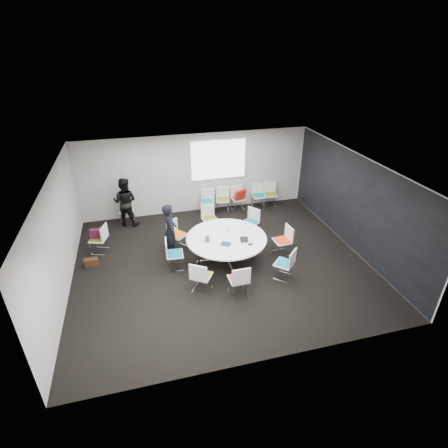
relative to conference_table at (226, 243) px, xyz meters
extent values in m
cube|color=black|center=(-0.19, -0.11, -0.56)|extent=(8.00, 7.00, 0.04)
cube|color=white|center=(-0.19, -0.11, 2.28)|extent=(8.00, 7.00, 0.04)
cube|color=#B9B3AE|center=(-0.19, 3.41, 0.86)|extent=(8.00, 0.04, 2.80)
cube|color=#B9B3AE|center=(-0.19, -3.63, 0.86)|extent=(8.00, 0.04, 2.80)
cube|color=#B9B3AE|center=(-4.21, -0.11, 0.86)|extent=(0.04, 7.00, 2.80)
cube|color=#B9B3AE|center=(3.83, -0.11, 0.86)|extent=(0.04, 7.00, 2.80)
cube|color=black|center=(3.80, -0.11, 0.86)|extent=(0.01, 6.94, 2.74)
cube|color=silver|center=(0.00, 0.00, -0.50)|extent=(0.90, 0.90, 0.08)
cylinder|color=silver|center=(0.00, 0.00, -0.18)|extent=(0.10, 0.10, 0.65)
cylinder|color=white|center=(0.00, 0.00, 0.17)|extent=(2.24, 2.24, 0.04)
cube|color=white|center=(0.61, 3.35, 1.31)|extent=(1.90, 0.03, 1.35)
cube|color=silver|center=(1.63, -0.13, -0.33)|extent=(0.45, 0.45, 0.42)
cube|color=white|center=(1.63, -0.13, -0.10)|extent=(0.47, 0.49, 0.04)
cube|color=red|center=(1.63, -0.13, -0.07)|extent=(0.41, 0.43, 0.03)
cube|color=white|center=(1.84, -0.11, 0.13)|extent=(0.07, 0.46, 0.42)
cube|color=silver|center=(1.07, 1.15, -0.33)|extent=(0.59, 0.59, 0.42)
cube|color=white|center=(1.07, 1.15, -0.10)|extent=(0.63, 0.63, 0.04)
cube|color=#0A6885|center=(1.07, 1.15, -0.07)|extent=(0.54, 0.55, 0.03)
cube|color=white|center=(1.25, 1.27, 0.13)|extent=(0.30, 0.40, 0.42)
cube|color=silver|center=(-0.09, 1.67, -0.33)|extent=(0.49, 0.49, 0.42)
cube|color=white|center=(-0.09, 1.67, -0.10)|extent=(0.54, 0.52, 0.04)
cube|color=#626B15|center=(-0.09, 1.67, -0.07)|extent=(0.47, 0.45, 0.03)
cube|color=white|center=(-0.13, 1.88, 0.13)|extent=(0.46, 0.12, 0.42)
cube|color=silver|center=(-1.24, 0.95, -0.33)|extent=(0.59, 0.59, 0.42)
cube|color=white|center=(-1.24, 0.95, -0.10)|extent=(0.64, 0.63, 0.04)
cube|color=orange|center=(-1.24, 0.95, -0.07)|extent=(0.55, 0.55, 0.03)
cube|color=white|center=(-1.38, 1.11, 0.13)|extent=(0.37, 0.33, 0.42)
cube|color=silver|center=(-1.46, -0.03, -0.33)|extent=(0.45, 0.45, 0.42)
cube|color=white|center=(-1.46, -0.03, -0.10)|extent=(0.47, 0.49, 0.04)
cube|color=#0C6085|center=(-1.46, -0.03, -0.07)|extent=(0.41, 0.43, 0.03)
cube|color=white|center=(-1.67, -0.02, 0.13)|extent=(0.07, 0.46, 0.42)
cube|color=silver|center=(-0.95, -1.17, -0.33)|extent=(0.58, 0.58, 0.42)
cube|color=white|center=(-0.95, -1.17, -0.10)|extent=(0.63, 0.62, 0.04)
cube|color=#686F16|center=(-0.95, -1.17, -0.07)|extent=(0.54, 0.54, 0.03)
cube|color=white|center=(-1.06, -1.34, 0.13)|extent=(0.40, 0.28, 0.42)
cube|color=silver|center=(-0.10, -1.53, -0.33)|extent=(0.43, 0.43, 0.42)
cube|color=white|center=(-0.10, -1.53, -0.10)|extent=(0.47, 0.45, 0.04)
cube|color=red|center=(-0.10, -1.53, -0.07)|extent=(0.41, 0.39, 0.03)
cube|color=white|center=(-0.10, -1.74, 0.13)|extent=(0.46, 0.05, 0.42)
cube|color=silver|center=(1.24, -1.20, -0.33)|extent=(0.59, 0.59, 0.42)
cube|color=white|center=(1.24, -1.20, -0.10)|extent=(0.64, 0.64, 0.04)
cube|color=#097789|center=(1.24, -1.20, -0.07)|extent=(0.55, 0.55, 0.03)
cube|color=white|center=(1.38, -1.35, 0.13)|extent=(0.35, 0.35, 0.42)
cube|color=silver|center=(0.11, 3.01, -0.33)|extent=(0.52, 0.52, 0.42)
cube|color=white|center=(0.11, 3.01, -0.10)|extent=(0.56, 0.55, 0.04)
cube|color=#09807F|center=(0.11, 3.01, -0.07)|extent=(0.49, 0.47, 0.03)
cube|color=white|center=(0.17, 3.21, 0.13)|extent=(0.45, 0.16, 0.42)
cube|color=silver|center=(0.68, 3.04, -0.33)|extent=(0.51, 0.51, 0.42)
cube|color=white|center=(0.68, 3.04, -0.10)|extent=(0.55, 0.54, 0.04)
cube|color=olive|center=(0.68, 3.04, -0.07)|extent=(0.48, 0.46, 0.03)
cube|color=white|center=(0.72, 3.24, 0.13)|extent=(0.46, 0.14, 0.42)
cube|color=silver|center=(1.25, 3.01, -0.33)|extent=(0.46, 0.46, 0.42)
cube|color=white|center=(1.25, 3.01, -0.10)|extent=(0.50, 0.48, 0.04)
cube|color=red|center=(1.25, 3.01, -0.07)|extent=(0.44, 0.42, 0.03)
cube|color=white|center=(1.23, 3.21, 0.13)|extent=(0.46, 0.08, 0.42)
cube|color=silver|center=(2.05, 3.04, -0.33)|extent=(0.45, 0.45, 0.42)
cube|color=white|center=(2.05, 3.04, -0.10)|extent=(0.49, 0.47, 0.04)
cube|color=#0A7B6D|center=(2.05, 3.04, -0.07)|extent=(0.42, 0.40, 0.03)
cube|color=white|center=(2.06, 3.25, 0.13)|extent=(0.46, 0.06, 0.42)
cube|color=silver|center=(2.51, 3.04, -0.33)|extent=(0.48, 0.48, 0.42)
cube|color=white|center=(2.51, 3.04, -0.10)|extent=(0.53, 0.51, 0.04)
cube|color=olive|center=(2.51, 3.04, -0.07)|extent=(0.46, 0.44, 0.03)
cube|color=white|center=(2.55, 3.24, 0.13)|extent=(0.46, 0.11, 0.42)
cube|color=silver|center=(-3.51, 1.33, -0.33)|extent=(0.53, 0.53, 0.42)
cube|color=white|center=(-3.51, 1.33, -0.10)|extent=(0.57, 0.58, 0.04)
cube|color=olive|center=(-3.51, 1.33, -0.07)|extent=(0.49, 0.50, 0.03)
cube|color=white|center=(-3.31, 1.26, 0.13)|extent=(0.18, 0.45, 0.42)
cube|color=silver|center=(-2.69, 3.04, -0.33)|extent=(0.45, 0.45, 0.42)
cube|color=white|center=(-2.69, 3.04, -0.10)|extent=(0.49, 0.47, 0.04)
cube|color=#5E6D15|center=(-2.69, 3.04, -0.07)|extent=(0.42, 0.41, 0.03)
cube|color=white|center=(-2.67, 3.25, 0.13)|extent=(0.46, 0.07, 0.42)
imported|color=black|center=(-1.48, 0.61, 0.28)|extent=(0.43, 0.62, 1.64)
imported|color=black|center=(-2.69, 2.89, 0.29)|extent=(0.97, 0.87, 1.66)
imported|color=#333338|center=(-0.50, 0.03, 0.20)|extent=(0.25, 0.35, 0.03)
cube|color=silver|center=(-0.62, -0.04, 0.32)|extent=(0.08, 0.30, 0.22)
cube|color=black|center=(0.44, -0.25, 0.20)|extent=(0.28, 0.34, 0.02)
cube|color=navy|center=(-0.11, -0.35, 0.20)|extent=(0.33, 0.31, 0.03)
cube|color=silver|center=(0.58, 0.21, 0.19)|extent=(0.36, 0.36, 0.00)
cube|color=white|center=(0.64, -0.07, 0.19)|extent=(0.31, 0.23, 0.00)
cylinder|color=white|center=(0.11, 0.32, 0.23)|extent=(0.08, 0.08, 0.09)
cube|color=black|center=(0.53, -0.52, 0.19)|extent=(0.15, 0.11, 0.01)
cube|color=#471325|center=(-3.51, 1.33, 0.08)|extent=(0.42, 0.19, 0.28)
cube|color=#371F11|center=(-3.72, 0.62, -0.42)|extent=(0.36, 0.17, 0.24)
cube|color=#A81D14|center=(1.25, 2.80, 0.16)|extent=(0.47, 0.31, 0.36)
camera|label=1|loc=(-2.17, -8.04, 5.15)|focal=28.00mm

